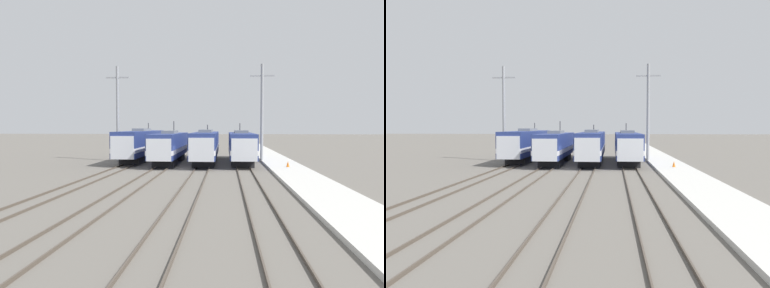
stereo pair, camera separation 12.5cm
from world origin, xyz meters
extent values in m
plane|color=#666059|center=(0.00, 0.00, 0.00)|extent=(400.00, 400.00, 0.00)
cube|color=#4C4238|center=(-7.36, 0.00, 0.07)|extent=(0.07, 120.00, 0.15)
cube|color=#4C4238|center=(-5.92, 0.00, 0.07)|extent=(0.07, 120.00, 0.15)
cube|color=#4C4238|center=(-2.93, 0.00, 0.07)|extent=(0.07, 120.00, 0.15)
cube|color=#4C4238|center=(-1.50, 0.00, 0.07)|extent=(0.07, 120.00, 0.15)
cube|color=#4C4238|center=(1.50, 0.00, 0.07)|extent=(0.07, 120.00, 0.15)
cube|color=#4C4238|center=(2.93, 0.00, 0.07)|extent=(0.07, 120.00, 0.15)
cube|color=#4C4238|center=(5.92, 0.00, 0.07)|extent=(0.07, 120.00, 0.15)
cube|color=#4C4238|center=(7.36, 0.00, 0.07)|extent=(0.07, 120.00, 0.15)
cube|color=black|center=(-6.64, 5.49, 0.47)|extent=(2.43, 4.31, 0.95)
cube|color=black|center=(-6.64, 15.28, 0.47)|extent=(2.43, 4.31, 0.95)
cube|color=navy|center=(-6.64, 10.39, 2.46)|extent=(2.85, 19.59, 3.03)
cube|color=silver|center=(-6.64, 10.39, 1.86)|extent=(2.89, 19.63, 0.55)
cube|color=silver|center=(-6.64, 1.65, 2.24)|extent=(2.63, 2.32, 2.57)
cube|color=black|center=(-6.64, 0.57, 2.80)|extent=(2.23, 0.08, 0.72)
cube|color=slate|center=(-6.64, 10.39, 4.15)|extent=(1.57, 4.90, 0.35)
cylinder|color=#38383D|center=(-6.64, 14.70, 4.55)|extent=(0.12, 0.12, 1.14)
cube|color=black|center=(-2.21, 2.59, 0.47)|extent=(2.44, 3.52, 0.95)
cube|color=black|center=(-2.21, 10.60, 0.47)|extent=(2.44, 3.52, 0.95)
cube|color=navy|center=(-2.21, 6.60, 2.34)|extent=(2.87, 16.02, 2.77)
cube|color=silver|center=(-2.21, 6.60, 1.78)|extent=(2.91, 16.06, 0.50)
cube|color=silver|center=(-2.21, -0.30, 2.13)|extent=(2.64, 2.42, 2.36)
cube|color=black|center=(-2.21, -1.43, 2.65)|extent=(2.24, 0.08, 0.66)
cube|color=slate|center=(-2.21, 6.60, 3.90)|extent=(1.58, 4.00, 0.35)
cylinder|color=#38383D|center=(-2.21, 10.12, 4.52)|extent=(0.12, 0.12, 1.59)
cube|color=black|center=(2.21, 3.18, 0.47)|extent=(2.45, 4.04, 0.95)
cube|color=black|center=(2.21, 12.37, 0.47)|extent=(2.45, 4.04, 0.95)
cube|color=navy|center=(2.21, 7.78, 2.40)|extent=(2.88, 18.38, 2.89)
cube|color=silver|center=(2.21, 7.78, 1.82)|extent=(2.92, 18.42, 0.52)
cube|color=silver|center=(2.21, -0.54, 2.18)|extent=(2.65, 1.95, 2.46)
cube|color=black|center=(2.21, -1.43, 2.72)|extent=(2.25, 0.08, 0.69)
cube|color=slate|center=(2.21, 7.78, 4.02)|extent=(1.58, 4.60, 0.35)
cylinder|color=#38383D|center=(2.21, 11.82, 4.34)|extent=(0.12, 0.12, 1.00)
cube|color=black|center=(6.64, 3.59, 0.47)|extent=(2.49, 3.84, 0.95)
cube|color=black|center=(6.64, 12.31, 0.47)|extent=(2.49, 3.84, 0.95)
cube|color=navy|center=(6.64, 7.95, 2.35)|extent=(2.93, 17.45, 2.81)
cube|color=silver|center=(6.64, 7.95, 1.79)|extent=(2.97, 17.49, 0.51)
cube|color=silver|center=(6.64, 0.06, 2.14)|extent=(2.70, 1.89, 2.39)
cube|color=black|center=(6.64, -0.80, 2.67)|extent=(2.29, 0.08, 0.67)
cube|color=slate|center=(6.64, 7.95, 3.93)|extent=(1.61, 4.36, 0.35)
cylinder|color=#38383D|center=(6.64, 11.79, 4.40)|extent=(0.12, 0.12, 1.29)
cylinder|color=gray|center=(-9.51, 8.79, 6.26)|extent=(0.38, 0.38, 12.52)
cube|color=gray|center=(-9.51, 8.79, 11.02)|extent=(3.06, 0.16, 0.16)
cylinder|color=gray|center=(9.31, 8.79, 6.26)|extent=(0.38, 0.38, 12.52)
cube|color=gray|center=(9.31, 8.79, 11.02)|extent=(3.06, 0.16, 0.16)
cube|color=beige|center=(11.27, 0.00, 0.13)|extent=(4.00, 120.00, 0.27)
cone|color=orange|center=(11.33, 0.83, 0.57)|extent=(0.34, 0.34, 0.61)
camera|label=1|loc=(4.69, -39.61, 4.52)|focal=35.00mm
camera|label=2|loc=(4.82, -39.60, 4.52)|focal=35.00mm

